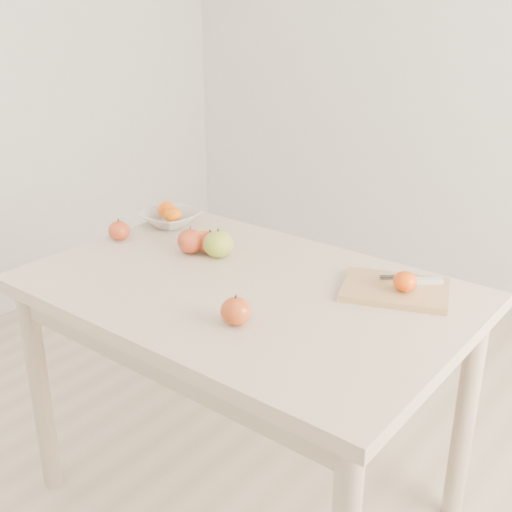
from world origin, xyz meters
The scene contains 15 objects.
ground centered at (0.00, 0.00, 0.00)m, with size 3.50×3.50×0.00m, color #C6B293.
table centered at (0.00, 0.00, 0.65)m, with size 1.20×0.80×0.75m.
cutting_board centered at (0.35, 0.21, 0.76)m, with size 0.28×0.20×0.02m, color tan.
board_tangerine centered at (0.38, 0.20, 0.80)m, with size 0.06×0.06×0.05m, color #CD4807.
fruit_bowl centered at (-0.51, 0.22, 0.77)m, with size 0.19×0.19×0.05m, color silver.
bowl_tangerine_near centered at (-0.54, 0.23, 0.80)m, with size 0.06×0.06×0.06m, color orange.
bowl_tangerine_far centered at (-0.48, 0.21, 0.80)m, with size 0.06×0.06×0.05m, color #D46207.
orange_peel_a centered at (-0.34, 0.21, 0.75)m, with size 0.06×0.04×0.00m, color orange.
orange_peel_b centered at (-0.26, 0.16, 0.75)m, with size 0.04×0.04×0.00m, color orange.
paring_knife centered at (0.39, 0.28, 0.78)m, with size 0.16×0.09×0.01m.
apple_green centered at (-0.19, 0.11, 0.79)m, with size 0.09×0.09×0.08m, color olive.
apple_red_e centered at (0.12, -0.18, 0.78)m, with size 0.08×0.08×0.07m, color maroon.
apple_red_d centered at (-0.54, 0.02, 0.78)m, with size 0.07×0.07×0.06m, color maroon.
apple_red_a centered at (-0.23, 0.12, 0.78)m, with size 0.07×0.07×0.07m, color maroon.
apple_red_b centered at (-0.28, 0.08, 0.79)m, with size 0.09×0.09×0.08m, color maroon.
Camera 1 is at (1.01, -1.24, 1.50)m, focal length 45.00 mm.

